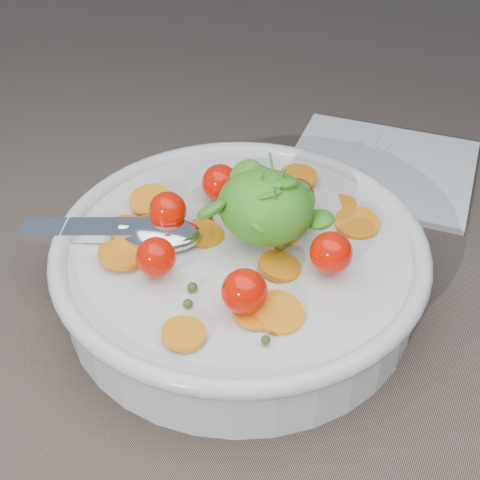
% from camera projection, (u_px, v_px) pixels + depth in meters
% --- Properties ---
extents(ground, '(6.00, 6.00, 0.00)m').
position_uv_depth(ground, '(205.00, 295.00, 0.54)').
color(ground, '#756153').
rests_on(ground, ground).
extents(bowl, '(0.31, 0.29, 0.12)m').
position_uv_depth(bowl, '(240.00, 263.00, 0.52)').
color(bowl, silver).
rests_on(bowl, ground).
extents(napkin, '(0.19, 0.17, 0.01)m').
position_uv_depth(napkin, '(380.00, 167.00, 0.68)').
color(napkin, white).
rests_on(napkin, ground).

